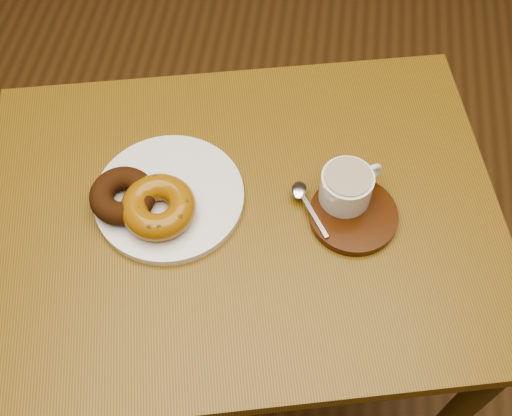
# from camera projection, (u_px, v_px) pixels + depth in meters

# --- Properties ---
(cafe_table) EXTENTS (0.94, 0.79, 0.77)m
(cafe_table) POSITION_uv_depth(u_px,v_px,m) (245.00, 249.00, 1.12)
(cafe_table) COLOR brown
(cafe_table) RESTS_ON ground
(donut_plate) EXTENTS (0.32, 0.32, 0.01)m
(donut_plate) POSITION_uv_depth(u_px,v_px,m) (169.00, 197.00, 1.03)
(donut_plate) COLOR white
(donut_plate) RESTS_ON cafe_table
(donut_cinnamon) EXTENTS (0.11, 0.11, 0.04)m
(donut_cinnamon) POSITION_uv_depth(u_px,v_px,m) (123.00, 196.00, 1.00)
(donut_cinnamon) COLOR #381C0B
(donut_cinnamon) RESTS_ON donut_plate
(donut_caramel) EXTENTS (0.14, 0.14, 0.04)m
(donut_caramel) POSITION_uv_depth(u_px,v_px,m) (158.00, 207.00, 0.98)
(donut_caramel) COLOR #9A6210
(donut_caramel) RESTS_ON donut_plate
(saucer) EXTENTS (0.20, 0.20, 0.01)m
(saucer) POSITION_uv_depth(u_px,v_px,m) (353.00, 215.00, 1.01)
(saucer) COLOR #381907
(saucer) RESTS_ON cafe_table
(coffee_cup) EXTENTS (0.10, 0.09, 0.06)m
(coffee_cup) POSITION_uv_depth(u_px,v_px,m) (347.00, 186.00, 0.99)
(coffee_cup) COLOR white
(coffee_cup) RESTS_ON saucer
(teaspoon) EXTENTS (0.07, 0.10, 0.01)m
(teaspoon) POSITION_uv_depth(u_px,v_px,m) (302.00, 195.00, 1.01)
(teaspoon) COLOR silver
(teaspoon) RESTS_ON saucer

